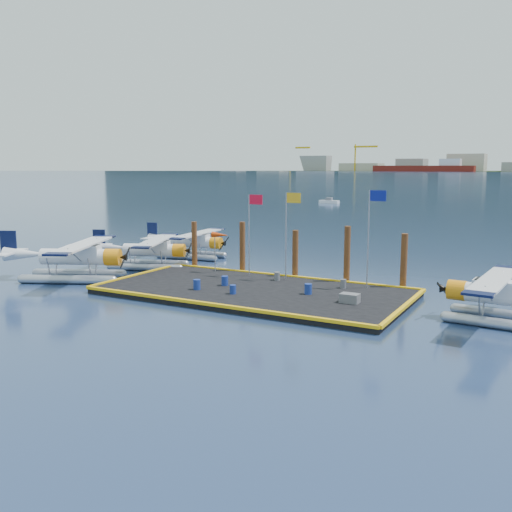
{
  "coord_description": "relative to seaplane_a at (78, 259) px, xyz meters",
  "views": [
    {
      "loc": [
        17.85,
        -32.38,
        8.45
      ],
      "look_at": [
        -0.94,
        2.0,
        2.25
      ],
      "focal_mm": 40.0,
      "sensor_mm": 36.0,
      "label": 1
    }
  ],
  "objects": [
    {
      "name": "ground",
      "position": [
        13.66,
        2.19,
        -1.62
      ],
      "size": [
        4000.0,
        4000.0,
        0.0
      ],
      "primitive_type": "plane",
      "color": "navy",
      "rests_on": "ground"
    },
    {
      "name": "dock",
      "position": [
        13.66,
        2.19,
        -1.42
      ],
      "size": [
        20.0,
        10.0,
        0.4
      ],
      "primitive_type": "cube",
      "color": "black",
      "rests_on": "ground"
    },
    {
      "name": "dock_bumpers",
      "position": [
        13.66,
        2.19,
        -1.13
      ],
      "size": [
        20.25,
        10.25,
        0.18
      ],
      "primitive_type": null,
      "color": "#E9AF0D",
      "rests_on": "dock"
    },
    {
      "name": "seaplane_a",
      "position": [
        0.0,
        0.0,
        0.0
      ],
      "size": [
        9.65,
        10.11,
        3.72
      ],
      "rotation": [
        0.0,
        0.0,
        -1.14
      ],
      "color": "#9BA0A9",
      "rests_on": "ground"
    },
    {
      "name": "seaplane_b",
      "position": [
        1.57,
        6.67,
        -0.22
      ],
      "size": [
        8.39,
        8.86,
        3.22
      ],
      "rotation": [
        0.0,
        0.0,
        -1.18
      ],
      "color": "#9BA0A9",
      "rests_on": "ground"
    },
    {
      "name": "seaplane_c",
      "position": [
        1.57,
        12.74,
        -0.24
      ],
      "size": [
        8.11,
        8.95,
        3.16
      ],
      "rotation": [
        0.0,
        0.0,
        -1.45
      ],
      "color": "#9BA0A9",
      "rests_on": "ground"
    },
    {
      "name": "seaplane_d",
      "position": [
        28.76,
        2.32,
        -0.18
      ],
      "size": [
        8.41,
        9.28,
        3.29
      ],
      "rotation": [
        0.0,
        0.0,
        1.5
      ],
      "color": "#9BA0A9",
      "rests_on": "ground"
    },
    {
      "name": "drum_0",
      "position": [
        11.41,
        2.16,
        -0.89
      ],
      "size": [
        0.46,
        0.46,
        0.65
      ],
      "primitive_type": "cylinder",
      "color": "navy",
      "rests_on": "dock"
    },
    {
      "name": "drum_1",
      "position": [
        13.22,
        0.2,
        -0.93
      ],
      "size": [
        0.41,
        0.41,
        0.57
      ],
      "primitive_type": "cylinder",
      "color": "navy",
      "rests_on": "dock"
    },
    {
      "name": "drum_2",
      "position": [
        17.46,
        2.43,
        -0.88
      ],
      "size": [
        0.47,
        0.47,
        0.67
      ],
      "primitive_type": "cylinder",
      "color": "navy",
      "rests_on": "dock"
    },
    {
      "name": "drum_3",
      "position": [
        10.48,
        0.16,
        -0.88
      ],
      "size": [
        0.47,
        0.47,
        0.67
      ],
      "primitive_type": "cylinder",
      "color": "navy",
      "rests_on": "dock"
    },
    {
      "name": "drum_4",
      "position": [
        18.77,
        5.26,
        -0.93
      ],
      "size": [
        0.41,
        0.41,
        0.58
      ],
      "primitive_type": "cylinder",
      "color": "#5A5A5F",
      "rests_on": "dock"
    },
    {
      "name": "drum_5",
      "position": [
        13.74,
        5.45,
        -0.92
      ],
      "size": [
        0.42,
        0.42,
        0.6
      ],
      "primitive_type": "cylinder",
      "color": "#5A5A5F",
      "rests_on": "dock"
    },
    {
      "name": "crate",
      "position": [
        20.55,
        1.49,
        -0.94
      ],
      "size": [
        1.11,
        0.74,
        0.55
      ],
      "primitive_type": "cube",
      "color": "#5A5A5F",
      "rests_on": "dock"
    },
    {
      "name": "flagpole_red",
      "position": [
        11.37,
        5.99,
        2.78
      ],
      "size": [
        1.14,
        0.08,
        6.0
      ],
      "color": "gray",
      "rests_on": "dock"
    },
    {
      "name": "flagpole_yellow",
      "position": [
        14.36,
        5.99,
        2.89
      ],
      "size": [
        1.14,
        0.08,
        6.2
      ],
      "color": "gray",
      "rests_on": "dock"
    },
    {
      "name": "flagpole_blue",
      "position": [
        20.36,
        5.99,
        3.07
      ],
      "size": [
        1.14,
        0.08,
        6.5
      ],
      "color": "gray",
      "rests_on": "dock"
    },
    {
      "name": "windsock",
      "position": [
        8.63,
        5.99,
        1.61
      ],
      "size": [
        1.4,
        0.44,
        3.12
      ],
      "color": "gray",
      "rests_on": "dock"
    },
    {
      "name": "piling_0",
      "position": [
        5.16,
        7.59,
        0.38
      ],
      "size": [
        0.44,
        0.44,
        4.0
      ],
      "primitive_type": "cylinder",
      "color": "#432213",
      "rests_on": "ground"
    },
    {
      "name": "piling_1",
      "position": [
        9.66,
        7.59,
        0.48
      ],
      "size": [
        0.44,
        0.44,
        4.2
      ],
      "primitive_type": "cylinder",
      "color": "#432213",
      "rests_on": "ground"
    },
    {
      "name": "piling_2",
      "position": [
        14.16,
        7.59,
        0.28
      ],
      "size": [
        0.44,
        0.44,
        3.8
      ],
      "primitive_type": "cylinder",
      "color": "#432213",
      "rests_on": "ground"
    },
    {
      "name": "piling_3",
      "position": [
        18.16,
        7.59,
        0.53
      ],
      "size": [
        0.44,
        0.44,
        4.3
      ],
      "primitive_type": "cylinder",
      "color": "#432213",
      "rests_on": "ground"
    },
    {
      "name": "piling_4",
      "position": [
        22.16,
        7.59,
        0.38
      ],
      "size": [
        0.44,
        0.44,
        4.0
      ],
      "primitive_type": "cylinder",
      "color": "#432213",
      "rests_on": "ground"
    }
  ]
}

